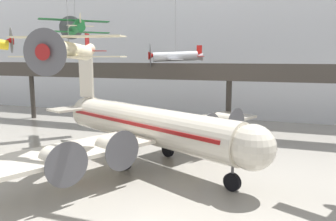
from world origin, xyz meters
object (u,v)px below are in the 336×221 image
airliner_silver_main (145,125)px  suspended_plane_green_biplane (75,28)px  suspended_plane_cream_biplane (69,49)px  suspended_plane_silver_racer (175,57)px

airliner_silver_main → suspended_plane_green_biplane: (-11.48, 6.72, 9.32)m
suspended_plane_green_biplane → suspended_plane_cream_biplane: suspended_plane_green_biplane is taller
airliner_silver_main → suspended_plane_cream_biplane: suspended_plane_cream_biplane is taller
suspended_plane_green_biplane → suspended_plane_silver_racer: size_ratio=0.70×
suspended_plane_silver_racer → suspended_plane_cream_biplane: size_ratio=1.00×
airliner_silver_main → suspended_plane_silver_racer: suspended_plane_silver_racer is taller
airliner_silver_main → suspended_plane_green_biplane: size_ratio=4.11×
airliner_silver_main → suspended_plane_cream_biplane: (-3.97, -5.02, 6.52)m
airliner_silver_main → suspended_plane_silver_racer: 14.66m
suspended_plane_green_biplane → airliner_silver_main: bearing=-165.7°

